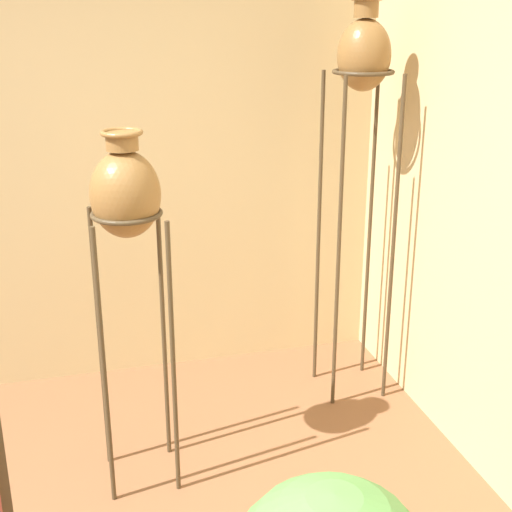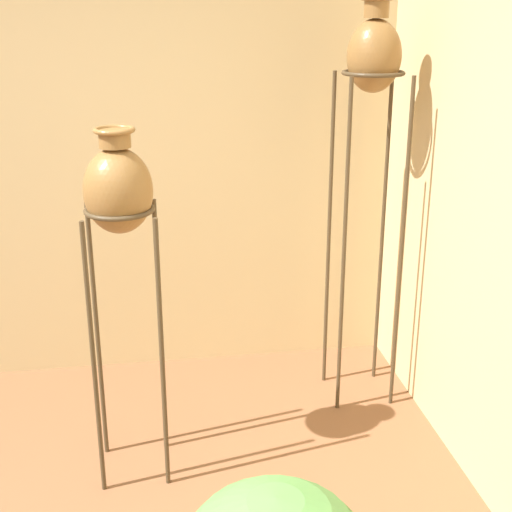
% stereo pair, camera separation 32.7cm
% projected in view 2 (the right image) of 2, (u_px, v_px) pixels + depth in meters
% --- Properties ---
extents(vase_stand_tall, '(0.31, 0.31, 2.03)m').
position_uv_depth(vase_stand_tall, '(373.00, 74.00, 3.33)').
color(vase_stand_tall, '#473823').
rests_on(vase_stand_tall, ground_plane).
extents(vase_stand_medium, '(0.30, 0.30, 1.55)m').
position_uv_depth(vase_stand_medium, '(119.00, 199.00, 2.84)').
color(vase_stand_medium, '#473823').
rests_on(vase_stand_medium, ground_plane).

